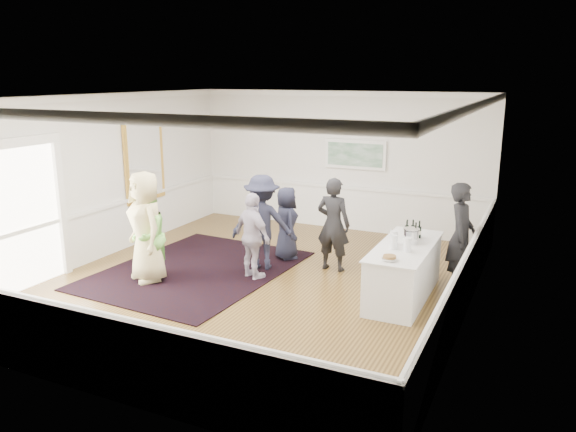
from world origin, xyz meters
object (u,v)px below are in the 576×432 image
at_px(nut_bowl, 389,258).
at_px(guest_lilac, 253,236).
at_px(bartender, 461,236).
at_px(guest_green, 148,236).
at_px(serving_table, 404,271).
at_px(ice_bucket, 411,236).
at_px(guest_dark_b, 333,224).
at_px(guest_dark_a, 262,223).
at_px(guest_navy, 286,223).
at_px(guest_tan, 146,227).

bearing_deg(nut_bowl, guest_lilac, 166.93).
xyz_separation_m(bartender, guest_green, (-4.98, -1.97, -0.09)).
distance_m(serving_table, guest_green, 4.40).
bearing_deg(ice_bucket, guest_dark_b, 158.39).
relative_size(guest_dark_a, guest_navy, 1.24).
height_order(guest_dark_a, guest_dark_b, guest_dark_a).
height_order(serving_table, bartender, bartender).
relative_size(ice_bucket, nut_bowl, 1.12).
bearing_deg(guest_tan, guest_dark_a, 73.23).
height_order(guest_green, guest_dark_a, guest_dark_a).
bearing_deg(guest_navy, guest_dark_a, 126.66).
xyz_separation_m(guest_tan, guest_dark_b, (2.75, 1.90, -0.10)).
height_order(bartender, guest_dark_b, bartender).
height_order(serving_table, guest_tan, guest_tan).
xyz_separation_m(guest_tan, ice_bucket, (4.32, 1.28, 0.03)).
height_order(guest_navy, nut_bowl, guest_navy).
xyz_separation_m(guest_tan, guest_green, (0.03, -0.01, -0.16)).
relative_size(bartender, nut_bowl, 7.88).
distance_m(bartender, guest_tan, 5.38).
height_order(guest_tan, ice_bucket, guest_tan).
relative_size(bartender, guest_navy, 1.26).
relative_size(bartender, guest_green, 1.11).
distance_m(serving_table, guest_dark_b, 1.76).
distance_m(ice_bucket, nut_bowl, 1.02).
xyz_separation_m(bartender, guest_tan, (-5.01, -1.96, 0.07)).
bearing_deg(guest_navy, guest_tan, 100.35).
bearing_deg(guest_lilac, ice_bucket, -145.78).
bearing_deg(guest_tan, guest_green, 6.49).
bearing_deg(guest_lilac, guest_tan, 53.78).
xyz_separation_m(guest_dark_a, nut_bowl, (2.71, -1.14, 0.03)).
xyz_separation_m(guest_dark_a, guest_dark_b, (1.22, 0.49, -0.02)).
distance_m(guest_lilac, ice_bucket, 2.73).
bearing_deg(guest_dark_a, guest_lilac, 81.63).
height_order(guest_tan, guest_lilac, guest_tan).
bearing_deg(guest_tan, guest_lilac, 58.83).
height_order(guest_dark_b, ice_bucket, guest_dark_b).
bearing_deg(guest_tan, guest_dark_b, 65.34).
relative_size(guest_green, guest_dark_a, 0.92).
relative_size(guest_tan, guest_navy, 1.36).
relative_size(serving_table, guest_lilac, 1.41).
relative_size(guest_tan, guest_lilac, 1.26).
bearing_deg(nut_bowl, bartender, 65.65).
bearing_deg(guest_navy, nut_bowl, -167.41).
distance_m(guest_lilac, nut_bowl, 2.69).
xyz_separation_m(guest_green, nut_bowl, (4.21, 0.28, 0.11)).
relative_size(guest_dark_a, guest_dark_b, 1.02).
bearing_deg(guest_dark_a, bartender, 170.68).
xyz_separation_m(guest_lilac, nut_bowl, (2.61, -0.61, 0.15)).
relative_size(serving_table, guest_dark_a, 1.23).
height_order(bartender, guest_dark_a, bartender).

